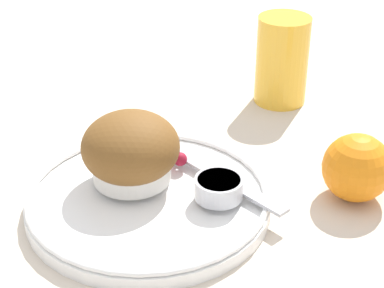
# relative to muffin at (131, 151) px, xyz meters

# --- Properties ---
(ground_plane) EXTENTS (3.00, 3.00, 0.00)m
(ground_plane) POSITION_rel_muffin_xyz_m (0.02, -0.01, -0.05)
(ground_plane) COLOR beige
(plate) EXTENTS (0.25, 0.25, 0.02)m
(plate) POSITION_rel_muffin_xyz_m (0.03, 0.00, -0.04)
(plate) COLOR white
(plate) RESTS_ON ground_plane
(muffin) EXTENTS (0.10, 0.10, 0.07)m
(muffin) POSITION_rel_muffin_xyz_m (0.00, 0.00, 0.00)
(muffin) COLOR silver
(muffin) RESTS_ON plate
(cream_ramekin) EXTENTS (0.05, 0.05, 0.02)m
(cream_ramekin) POSITION_rel_muffin_xyz_m (0.08, 0.06, -0.02)
(cream_ramekin) COLOR silver
(cream_ramekin) RESTS_ON plate
(berry_pair) EXTENTS (0.03, 0.01, 0.01)m
(berry_pair) POSITION_rel_muffin_xyz_m (-0.00, 0.06, -0.03)
(berry_pair) COLOR maroon
(berry_pair) RESTS_ON plate
(butter_knife) EXTENTS (0.18, 0.05, 0.00)m
(butter_knife) POSITION_rel_muffin_xyz_m (0.05, 0.08, -0.03)
(butter_knife) COLOR #B7B7BC
(butter_knife) RESTS_ON plate
(orange_fruit) EXTENTS (0.07, 0.07, 0.07)m
(orange_fruit) POSITION_rel_muffin_xyz_m (0.13, 0.19, -0.02)
(orange_fruit) COLOR orange
(orange_fruit) RESTS_ON ground_plane
(juice_glass) EXTENTS (0.07, 0.07, 0.12)m
(juice_glass) POSITION_rel_muffin_xyz_m (-0.09, 0.27, 0.01)
(juice_glass) COLOR gold
(juice_glass) RESTS_ON ground_plane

